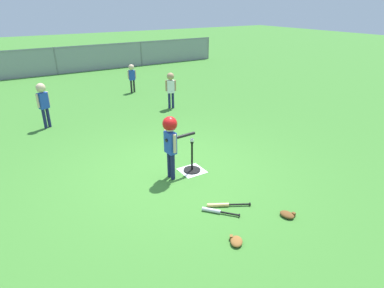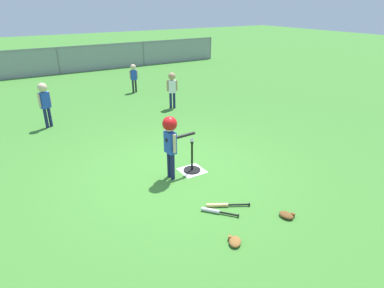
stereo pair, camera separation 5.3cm
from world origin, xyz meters
TOP-DOWN VIEW (x-y plane):
  - ground_plane at (0.00, 0.00)m, footprint 60.00×60.00m
  - home_plate at (0.30, -0.14)m, footprint 0.44×0.44m
  - batting_tee at (0.30, -0.14)m, footprint 0.32×0.32m
  - baseball_on_tee at (0.30, -0.14)m, footprint 0.07×0.07m
  - batter_child at (-0.15, -0.17)m, footprint 0.64×0.33m
  - fielder_deep_left at (1.85, 3.51)m, footprint 0.29×0.21m
  - fielder_near_right at (1.60, 5.84)m, footprint 0.28×0.19m
  - fielder_near_left at (-1.58, 3.74)m, footprint 0.31×0.22m
  - spare_bat_silver at (-0.10, -1.45)m, footprint 0.42×0.47m
  - spare_bat_wood at (0.08, -1.38)m, footprint 0.62×0.38m
  - glove_by_plate at (-0.27, -2.15)m, footprint 0.27×0.27m
  - glove_near_bats at (0.74, -2.10)m, footprint 0.21×0.25m
  - outfield_fence at (0.00, 10.47)m, footprint 16.06×0.06m

SIDE VIEW (x-z plane):
  - ground_plane at x=0.00m, z-range 0.00..0.00m
  - home_plate at x=0.30m, z-range 0.00..0.01m
  - spare_bat_wood at x=0.08m, z-range 0.00..0.06m
  - spare_bat_silver at x=-0.10m, z-range 0.00..0.06m
  - glove_by_plate at x=-0.27m, z-range 0.00..0.07m
  - glove_near_bats at x=0.74m, z-range 0.00..0.07m
  - batting_tee at x=0.30m, z-range -0.21..0.38m
  - outfield_fence at x=0.00m, z-range 0.04..1.19m
  - fielder_near_right at x=1.60m, z-range 0.14..1.11m
  - baseball_on_tee at x=0.30m, z-range 0.59..0.66m
  - fielder_deep_left at x=1.85m, z-range 0.15..1.21m
  - fielder_near_left at x=-1.58m, z-range 0.16..1.30m
  - batter_child at x=-0.15m, z-range 0.25..1.41m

